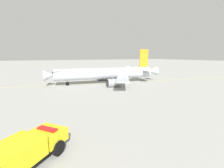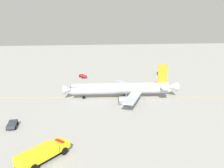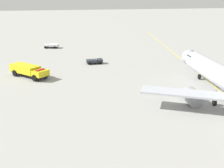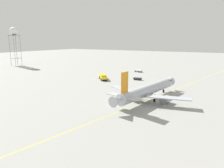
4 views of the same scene
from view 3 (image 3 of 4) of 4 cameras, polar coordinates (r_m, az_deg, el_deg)
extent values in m
plane|color=#9E9E99|center=(50.47, 22.89, -2.47)|extent=(600.00, 600.00, 0.00)
cone|color=#B2B7C1|center=(62.59, 16.69, 5.29)|extent=(3.88, 3.48, 3.47)
cube|color=black|center=(60.43, 17.51, 5.56)|extent=(3.43, 2.83, 0.70)
cube|color=#B2B7C1|center=(41.83, 15.53, -1.90)|extent=(13.36, 9.56, 0.28)
cylinder|color=gray|center=(44.90, 16.87, -2.66)|extent=(3.00, 3.90, 2.50)
cylinder|color=black|center=(46.49, 16.04, -1.85)|extent=(2.12, 0.46, 2.12)
cylinder|color=#9EA0A5|center=(58.49, 18.31, 2.50)|extent=(0.20, 0.20, 2.16)
cylinder|color=black|center=(58.78, 18.21, 1.49)|extent=(0.46, 1.13, 1.10)
cylinder|color=#9EA0A5|center=(45.30, 21.27, -2.39)|extent=(0.20, 0.20, 2.16)
cylinder|color=black|center=(45.67, 21.12, -3.65)|extent=(0.46, 1.13, 1.10)
cube|color=#232326|center=(60.00, -17.29, 2.17)|extent=(8.24, 8.84, 0.20)
cube|color=yellow|center=(57.10, -15.09, 2.29)|extent=(3.78, 3.74, 1.20)
cube|color=black|center=(56.24, -14.38, 2.30)|extent=(1.89, 1.69, 0.67)
cube|color=yellow|center=(60.78, -18.14, 3.17)|extent=(6.85, 7.19, 1.60)
cube|color=red|center=(56.92, -15.15, 2.97)|extent=(1.93, 1.81, 0.16)
cylinder|color=black|center=(58.40, -14.10, 1.91)|extent=(1.14, 1.23, 1.40)
cylinder|color=black|center=(56.61, -16.30, 1.20)|extent=(1.14, 1.23, 1.40)
cylinder|color=black|center=(63.25, -18.00, 2.82)|extent=(1.14, 1.23, 1.40)
cylinder|color=black|center=(61.60, -20.13, 2.18)|extent=(1.14, 1.23, 1.40)
cube|color=#232326|center=(68.92, -3.78, 4.69)|extent=(4.11, 1.59, 0.20)
cube|color=#2D333D|center=(69.07, -2.61, 5.13)|extent=(1.23, 1.86, 0.70)
cube|color=black|center=(69.14, -2.19, 5.24)|extent=(0.08, 1.57, 0.39)
cube|color=#2D333D|center=(68.71, -4.37, 4.98)|extent=(2.68, 1.86, 0.60)
cylinder|color=black|center=(70.09, -2.75, 4.86)|extent=(0.64, 0.28, 0.64)
cylinder|color=black|center=(68.31, -2.45, 4.50)|extent=(0.64, 0.28, 0.64)
cylinder|color=black|center=(69.63, -4.98, 4.72)|extent=(0.64, 0.28, 0.64)
cylinder|color=black|center=(67.84, -4.73, 4.36)|extent=(0.64, 0.28, 0.64)
cube|color=#232326|center=(92.35, -12.88, 7.85)|extent=(5.02, 3.40, 0.20)
cube|color=white|center=(92.76, -13.85, 8.06)|extent=(2.07, 2.79, 0.55)
cube|color=black|center=(92.92, -14.21, 8.10)|extent=(0.71, 2.01, 0.31)
cube|color=white|center=(92.05, -12.42, 8.13)|extent=(3.63, 3.28, 0.70)
cylinder|color=black|center=(91.68, -14.06, 7.62)|extent=(0.85, 0.51, 0.80)
cylinder|color=black|center=(94.01, -13.61, 7.92)|extent=(0.85, 0.51, 0.80)
cylinder|color=black|center=(90.79, -12.19, 7.66)|extent=(0.85, 0.51, 0.80)
cylinder|color=black|center=(93.14, -11.78, 7.95)|extent=(0.85, 0.51, 0.80)
camera|label=1|loc=(58.20, -30.32, 8.32)|focal=24.03mm
camera|label=2|loc=(67.25, -53.25, 15.78)|focal=35.52mm
camera|label=4|loc=(60.38, 105.72, -1.90)|focal=32.79mm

